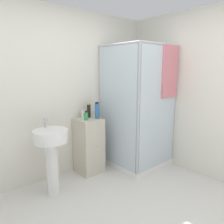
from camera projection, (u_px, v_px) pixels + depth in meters
The scene contains 8 objects.
wall_back at pixel (56, 95), 3.21m from camera, with size 6.40×0.06×2.50m, color silver.
shower_enclosure at pixel (138, 134), 3.67m from camera, with size 0.91×0.94×2.00m.
vanity_cabinet at pixel (89, 145), 3.46m from camera, with size 0.37×0.41×0.87m.
sink at pixel (51, 148), 2.79m from camera, with size 0.44×0.44×1.00m.
soap_dispenser at pixel (86, 116), 3.27m from camera, with size 0.06×0.07×0.14m.
shampoo_bottle_tall_black at pixel (89, 110), 3.45m from camera, with size 0.06×0.06×0.23m.
shampoo_bottle_blue at pixel (97, 111), 3.36m from camera, with size 0.06×0.06×0.26m.
lotion_bottle_white at pixel (83, 114), 3.43m from camera, with size 0.06×0.06×0.14m.
Camera 1 is at (-1.46, -1.26, 1.63)m, focal length 35.00 mm.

